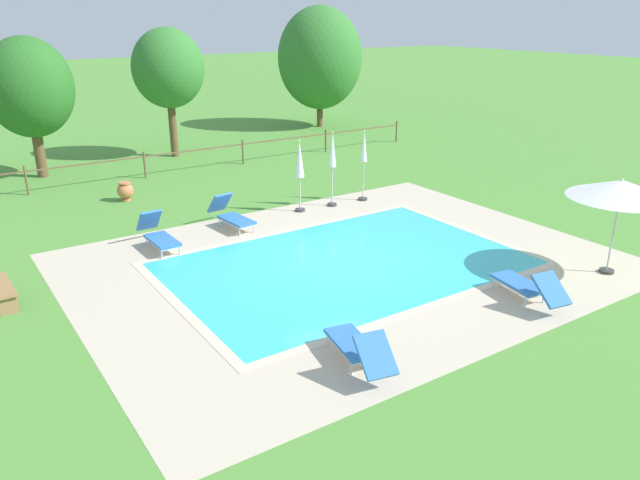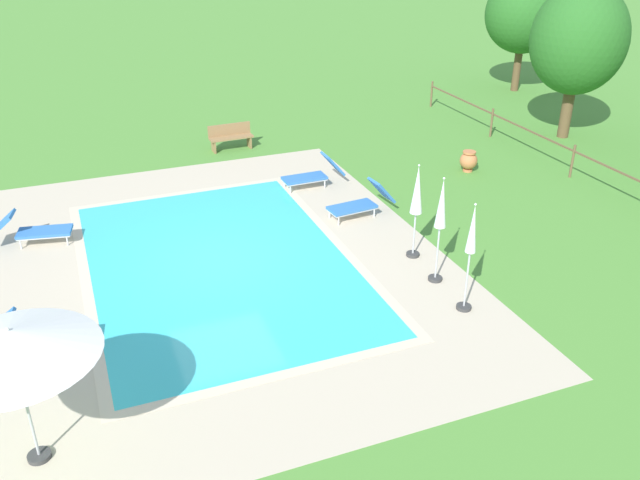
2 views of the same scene
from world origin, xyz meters
name	(u,v)px [view 1 (image 1 of 2)]	position (x,y,z in m)	size (l,w,h in m)	color
ground_plane	(346,263)	(0.00, 0.00, 0.00)	(160.00, 160.00, 0.00)	#518E38
pool_deck_paving	(346,263)	(0.00, 0.00, 0.00)	(13.51, 10.46, 0.01)	beige
swimming_pool_water	(346,263)	(0.00, 0.00, 0.01)	(8.89, 5.83, 0.01)	#38C6D1
pool_coping_rim	(346,263)	(0.00, 0.00, 0.01)	(9.37, 6.31, 0.01)	beige
sun_lounger_north_near_steps	(231,215)	(-1.20, 4.25, 0.39)	(0.79, 1.93, 0.97)	#3370BC
sun_lounger_north_mid	(527,285)	(2.10, -4.03, 0.37)	(0.92, 2.06, 0.85)	#3370BC
sun_lounger_north_far	(158,235)	(-3.64, 3.80, 0.39)	(0.64, 1.89, 0.97)	#3370BC
sun_lounger_north_end	(358,347)	(-2.70, -4.07, 0.38)	(0.98, 2.04, 0.88)	#3370BC
patio_umbrella_open_foreground	(621,189)	(5.10, -4.11, 2.17)	(2.49, 2.49, 2.43)	#383838
patio_umbrella_closed_row_west	(332,157)	(2.60, 4.38, 1.69)	(0.32, 0.32, 2.51)	#383838
patio_umbrella_closed_row_mid_west	(300,164)	(1.38, 4.47, 1.59)	(0.32, 0.32, 2.37)	#383838
patio_umbrella_closed_row_centre	(364,155)	(3.87, 4.33, 1.58)	(0.32, 0.32, 2.44)	#383838
terracotta_urn_near_fence	(125,191)	(-3.01, 8.84, 0.36)	(0.55, 0.55, 0.67)	#C67547
perimeter_fence	(196,154)	(0.76, 11.52, 0.71)	(21.57, 0.08, 1.05)	brown
tree_far_west	(168,69)	(1.03, 14.60, 3.85)	(3.11, 3.11, 5.58)	brown
tree_centre	(320,58)	(10.78, 17.36, 3.76)	(4.64, 4.64, 6.52)	brown
tree_east_mid	(29,88)	(-4.72, 13.98, 3.45)	(3.27, 3.27, 5.35)	brown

